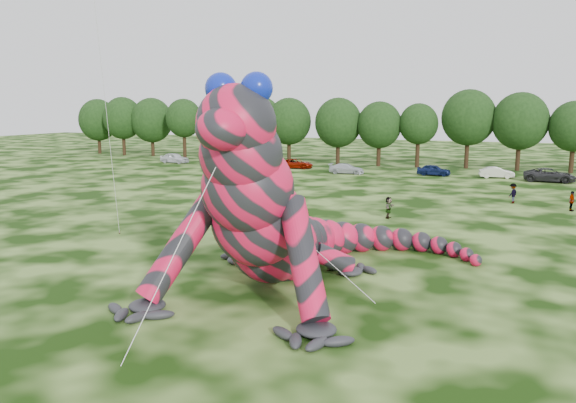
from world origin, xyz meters
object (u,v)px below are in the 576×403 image
(spectator_0, at_px, (274,191))
(spectator_1, at_px, (233,192))
(spectator_3, at_px, (572,201))
(tree_3, at_px, (184,129))
(inflatable_gecko, at_px, (281,180))
(tree_4, at_px, (223,130))
(tree_7, at_px, (338,131))
(tree_11, at_px, (520,132))
(tree_12, at_px, (574,137))
(car_5, at_px, (497,173))
(spectator_5, at_px, (389,207))
(tree_0, at_px, (98,126))
(car_1, at_px, (239,161))
(car_3, at_px, (347,169))
(car_2, at_px, (296,164))
(tree_1, at_px, (123,126))
(spectator_2, at_px, (513,193))
(tree_2, at_px, (152,127))
(tree_6, at_px, (289,130))
(tree_8, at_px, (379,134))
(tree_10, at_px, (468,129))
(car_0, at_px, (175,158))
(car_4, at_px, (434,170))
(tree_9, at_px, (418,136))
(tree_5, at_px, (260,128))
(spectator_4, at_px, (234,175))
(car_6, at_px, (550,175))

(spectator_0, bearing_deg, spectator_1, 102.81)
(spectator_3, bearing_deg, tree_3, 86.37)
(inflatable_gecko, relative_size, tree_4, 2.13)
(tree_7, distance_m, tree_11, 23.91)
(tree_12, bearing_deg, tree_4, 178.88)
(car_5, relative_size, spectator_5, 2.39)
(tree_0, distance_m, car_1, 33.68)
(inflatable_gecko, height_order, tree_11, tree_11)
(tree_11, bearing_deg, tree_4, 179.32)
(car_3, bearing_deg, car_2, 64.50)
(tree_1, bearing_deg, tree_4, 2.02)
(car_1, height_order, spectator_2, spectator_2)
(tree_12, distance_m, car_5, 12.65)
(tree_2, distance_m, tree_11, 56.81)
(tree_6, relative_size, spectator_2, 5.47)
(spectator_5, height_order, spectator_1, spectator_1)
(tree_4, xyz_separation_m, spectator_1, (20.40, -35.93, -3.61))
(inflatable_gecko, distance_m, tree_1, 74.41)
(tree_8, height_order, tree_11, tree_11)
(tree_10, xyz_separation_m, car_2, (-21.24, -8.58, -4.61))
(tree_6, xyz_separation_m, tree_10, (24.95, 1.89, 0.51))
(tree_6, distance_m, spectator_2, 40.16)
(spectator_1, bearing_deg, tree_6, 54.89)
(car_0, bearing_deg, car_4, -86.17)
(tree_8, height_order, car_3, tree_8)
(spectator_5, bearing_deg, tree_3, 52.47)
(tree_8, height_order, car_0, tree_8)
(tree_10, height_order, car_2, tree_10)
(tree_9, distance_m, spectator_2, 28.95)
(spectator_3, bearing_deg, car_1, 86.68)
(tree_8, distance_m, car_1, 19.93)
(tree_1, distance_m, tree_6, 30.83)
(tree_8, height_order, car_5, tree_8)
(tree_5, height_order, car_0, tree_5)
(tree_8, bearing_deg, spectator_4, -114.32)
(car_6, bearing_deg, spectator_4, 116.07)
(tree_4, height_order, car_1, tree_4)
(tree_2, distance_m, spectator_1, 49.50)
(tree_0, height_order, spectator_3, tree_0)
(tree_7, xyz_separation_m, car_4, (14.51, -7.96, -4.06))
(tree_5, height_order, tree_9, tree_5)
(tree_3, bearing_deg, tree_2, 166.93)
(tree_2, xyz_separation_m, tree_7, (32.94, -1.96, -0.08))
(tree_10, xyz_separation_m, car_3, (-13.26, -11.89, -4.62))
(inflatable_gecko, xyz_separation_m, tree_11, (10.75, 53.95, 0.21))
(tree_7, bearing_deg, car_5, -19.45)
(tree_7, xyz_separation_m, spectator_5, (14.89, -35.93, -3.92))
(tree_9, bearing_deg, tree_4, 177.45)
(tree_11, bearing_deg, tree_10, 176.56)
(car_2, relative_size, car_6, 0.84)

